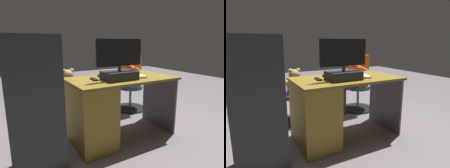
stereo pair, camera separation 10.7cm
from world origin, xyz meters
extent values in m
plane|color=slate|center=(0.00, 0.00, 0.00)|extent=(10.00, 10.00, 0.00)
cube|color=brown|center=(0.00, 0.44, 0.73)|extent=(1.25, 0.69, 0.03)
cube|color=olive|center=(0.41, 0.44, 0.36)|extent=(0.40, 0.63, 0.72)
cube|color=#524B56|center=(-0.60, 0.44, 0.36)|extent=(0.02, 0.62, 0.72)
cube|color=#202328|center=(0.10, 0.54, 0.79)|extent=(0.37, 0.25, 0.10)
cylinder|color=#333338|center=(0.10, 0.54, 0.87)|extent=(0.04, 0.04, 0.06)
cube|color=black|center=(0.10, 0.54, 1.04)|extent=(0.56, 0.02, 0.29)
cube|color=#19598C|center=(0.10, 0.53, 1.04)|extent=(0.51, 0.00, 0.26)
cube|color=black|center=(-0.08, 0.31, 0.75)|extent=(0.42, 0.14, 0.02)
ellipsoid|color=#24282E|center=(0.20, 0.28, 0.76)|extent=(0.06, 0.10, 0.04)
cylinder|color=red|center=(-0.30, 0.27, 0.79)|extent=(0.07, 0.07, 0.09)
cube|color=black|center=(0.35, 0.42, 0.75)|extent=(0.05, 0.15, 0.02)
cube|color=beige|center=(-0.16, 0.46, 0.75)|extent=(0.29, 0.34, 0.02)
cylinder|color=black|center=(0.42, -0.30, 0.01)|extent=(0.47, 0.47, 0.03)
cylinder|color=gray|center=(0.42, -0.30, 0.20)|extent=(0.04, 0.04, 0.34)
cylinder|color=#273C97|center=(0.42, -0.30, 0.40)|extent=(0.41, 0.41, 0.06)
ellipsoid|color=tan|center=(0.42, -0.30, 0.53)|extent=(0.19, 0.16, 0.20)
sphere|color=tan|center=(0.42, -0.30, 0.70)|extent=(0.16, 0.16, 0.16)
sphere|color=beige|center=(0.42, -0.36, 0.68)|extent=(0.06, 0.06, 0.06)
sphere|color=tan|center=(0.37, -0.30, 0.76)|extent=(0.07, 0.07, 0.07)
sphere|color=tan|center=(0.48, -0.30, 0.76)|extent=(0.07, 0.07, 0.07)
cylinder|color=tan|center=(0.33, -0.33, 0.57)|extent=(0.06, 0.15, 0.10)
cylinder|color=tan|center=(0.52, -0.33, 0.57)|extent=(0.06, 0.15, 0.10)
cylinder|color=tan|center=(0.37, -0.41, 0.46)|extent=(0.07, 0.12, 0.07)
cylinder|color=tan|center=(0.47, -0.41, 0.46)|extent=(0.07, 0.12, 0.07)
cylinder|color=black|center=(-0.68, -0.31, 0.01)|extent=(0.53, 0.53, 0.03)
cylinder|color=gray|center=(-0.68, -0.31, 0.20)|extent=(0.04, 0.04, 0.34)
cylinder|color=#285D6F|center=(-0.68, -0.31, 0.40)|extent=(0.41, 0.41, 0.06)
cube|color=orange|center=(-0.68, -0.31, 0.69)|extent=(0.20, 0.32, 0.52)
sphere|color=#D79B8E|center=(-0.68, -0.31, 1.04)|extent=(0.20, 0.20, 0.20)
sphere|color=#4B3216|center=(-0.68, -0.31, 1.06)|extent=(0.18, 0.18, 0.18)
cylinder|color=orange|center=(-0.53, -0.11, 0.77)|extent=(0.41, 0.08, 0.25)
cylinder|color=orange|center=(-0.53, -0.51, 0.77)|extent=(0.41, 0.08, 0.25)
cylinder|color=#3F3245|center=(-0.50, -0.22, 0.45)|extent=(0.35, 0.12, 0.11)
cylinder|color=#3F3245|center=(-0.33, -0.22, 0.21)|extent=(0.10, 0.10, 0.43)
cylinder|color=#3F3245|center=(-0.50, -0.40, 0.45)|extent=(0.35, 0.12, 0.11)
cylinder|color=#3F3245|center=(-0.33, -0.40, 0.21)|extent=(0.10, 0.10, 0.43)
cube|color=#2C2F2F|center=(1.01, 0.61, 0.61)|extent=(0.44, 0.36, 1.21)
camera|label=1|loc=(1.21, 2.31, 1.15)|focal=30.68mm
camera|label=2|loc=(1.12, 2.36, 1.15)|focal=30.68mm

